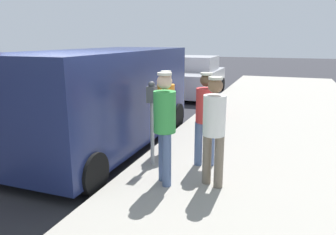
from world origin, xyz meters
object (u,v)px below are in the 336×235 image
(pedestrian_in_white, at_px, (214,125))
(parking_meter_near, at_px, (152,109))
(pedestrian_in_green, at_px, (165,121))
(parked_van, at_px, (105,97))
(pedestrian_in_orange, at_px, (166,107))
(parked_sedan_ahead, at_px, (195,78))
(fire_hydrant, at_px, (210,101))
(pedestrian_in_red, at_px, (205,114))

(pedestrian_in_white, bearing_deg, parking_meter_near, 158.27)
(pedestrian_in_green, height_order, parked_van, parked_van)
(parking_meter_near, xyz_separation_m, pedestrian_in_orange, (-0.01, 0.73, -0.10))
(parking_meter_near, bearing_deg, parked_van, 148.68)
(pedestrian_in_orange, relative_size, parked_sedan_ahead, 0.37)
(parked_van, bearing_deg, fire_hydrant, 64.24)
(pedestrian_in_orange, height_order, pedestrian_in_green, pedestrian_in_green)
(parked_van, bearing_deg, pedestrian_in_orange, -6.85)
(pedestrian_in_orange, bearing_deg, fire_hydrant, 88.18)
(parking_meter_near, xyz_separation_m, fire_hydrant, (0.10, 4.23, -0.61))
(parked_van, height_order, parked_sedan_ahead, parked_van)
(parked_sedan_ahead, relative_size, fire_hydrant, 5.14)
(pedestrian_in_orange, relative_size, pedestrian_in_red, 0.98)
(pedestrian_in_white, distance_m, parked_van, 3.05)
(pedestrian_in_white, xyz_separation_m, pedestrian_in_green, (-0.72, -0.18, 0.04))
(parking_meter_near, distance_m, pedestrian_in_red, 0.94)
(pedestrian_in_white, bearing_deg, fire_hydrant, 103.28)
(pedestrian_in_orange, xyz_separation_m, fire_hydrant, (0.11, 3.49, -0.51))
(pedestrian_in_orange, height_order, fire_hydrant, pedestrian_in_orange)
(pedestrian_in_green, height_order, parked_sedan_ahead, pedestrian_in_green)
(parking_meter_near, bearing_deg, pedestrian_in_white, -21.73)
(pedestrian_in_orange, height_order, pedestrian_in_red, pedestrian_in_red)
(pedestrian_in_green, relative_size, parked_van, 0.34)
(parking_meter_near, relative_size, pedestrian_in_green, 0.87)
(pedestrian_in_red, bearing_deg, pedestrian_in_white, -67.46)
(pedestrian_in_red, height_order, parked_van, parked_van)
(parked_van, distance_m, parked_sedan_ahead, 7.43)
(pedestrian_in_green, bearing_deg, pedestrian_in_orange, 109.67)
(parking_meter_near, relative_size, pedestrian_in_orange, 0.93)
(parking_meter_near, relative_size, parked_sedan_ahead, 0.34)
(pedestrian_in_white, relative_size, fire_hydrant, 1.97)
(parking_meter_near, height_order, parked_van, parked_van)
(pedestrian_in_green, distance_m, parked_sedan_ahead, 9.23)
(parking_meter_near, xyz_separation_m, parked_van, (-1.50, 0.91, -0.03))
(parked_sedan_ahead, bearing_deg, pedestrian_in_white, -72.87)
(pedestrian_in_green, bearing_deg, fire_hydrant, 94.55)
(pedestrian_in_green, bearing_deg, parked_sedan_ahead, 102.50)
(parked_sedan_ahead, xyz_separation_m, fire_hydrant, (1.61, -4.11, -0.18))
(parking_meter_near, bearing_deg, fire_hydrant, 88.65)
(pedestrian_in_orange, relative_size, pedestrian_in_white, 0.96)
(pedestrian_in_white, relative_size, pedestrian_in_red, 1.01)
(parked_van, height_order, fire_hydrant, parked_van)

